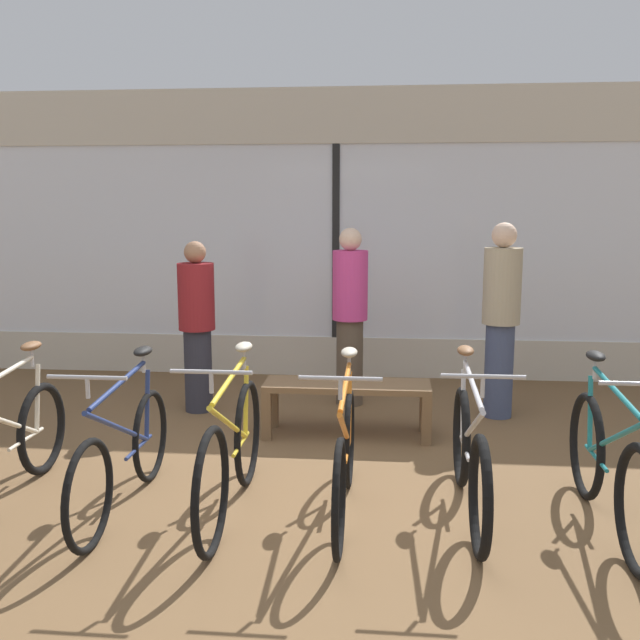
% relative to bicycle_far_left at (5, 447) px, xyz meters
% --- Properties ---
extents(ground_plane, '(24.00, 24.00, 0.00)m').
position_rel_bicycle_far_left_xyz_m(ground_plane, '(1.91, 0.32, -0.37)').
color(ground_plane, brown).
extents(shop_back_wall, '(12.00, 0.08, 3.20)m').
position_rel_bicycle_far_left_xyz_m(shop_back_wall, '(1.91, 3.71, 1.27)').
color(shop_back_wall, beige).
rests_on(shop_back_wall, ground_plane).
extents(bicycle_far_left, '(0.46, 1.70, 1.02)m').
position_rel_bicycle_far_left_xyz_m(bicycle_far_left, '(0.00, 0.00, 0.00)').
color(bicycle_far_left, black).
rests_on(bicycle_far_left, ground_plane).
extents(bicycle_left, '(0.46, 1.70, 1.01)m').
position_rel_bicycle_far_left_xyz_m(bicycle_left, '(0.83, -0.06, 0.00)').
color(bicycle_left, black).
rests_on(bicycle_left, ground_plane).
extents(bicycle_center_left, '(0.46, 1.77, 1.05)m').
position_rel_bicycle_far_left_xyz_m(bicycle_center_left, '(1.53, -0.05, 0.03)').
color(bicycle_center_left, black).
rests_on(bicycle_center_left, ground_plane).
extents(bicycle_center_right, '(0.46, 1.70, 1.02)m').
position_rel_bicycle_far_left_xyz_m(bicycle_center_right, '(2.24, -0.02, 0.02)').
color(bicycle_center_right, black).
rests_on(bicycle_center_right, ground_plane).
extents(bicycle_right, '(0.46, 1.73, 1.03)m').
position_rel_bicycle_far_left_xyz_m(bicycle_right, '(3.02, 0.07, 0.01)').
color(bicycle_right, black).
rests_on(bicycle_right, ground_plane).
extents(bicycle_far_right, '(0.46, 1.73, 1.04)m').
position_rel_bicycle_far_left_xyz_m(bicycle_far_right, '(3.83, -0.07, 0.02)').
color(bicycle_far_right, black).
rests_on(bicycle_far_right, ground_plane).
extents(display_bench, '(1.40, 0.44, 0.46)m').
position_rel_bicycle_far_left_xyz_m(display_bench, '(2.16, 1.57, 0.01)').
color(display_bench, brown).
rests_on(display_bench, ground_plane).
extents(customer_near_rack, '(0.47, 0.47, 1.73)m').
position_rel_bicycle_far_left_xyz_m(customer_near_rack, '(2.13, 2.54, 0.54)').
color(customer_near_rack, brown).
rests_on(customer_near_rack, ground_plane).
extents(customer_by_window, '(0.41, 0.41, 1.79)m').
position_rel_bicycle_far_left_xyz_m(customer_by_window, '(3.52, 2.25, 0.57)').
color(customer_by_window, '#424C6B').
rests_on(customer_by_window, ground_plane).
extents(customer_mid_floor, '(0.45, 0.45, 1.61)m').
position_rel_bicycle_far_left_xyz_m(customer_mid_floor, '(0.71, 2.17, 0.47)').
color(customer_mid_floor, '#2D2D38').
rests_on(customer_mid_floor, ground_plane).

